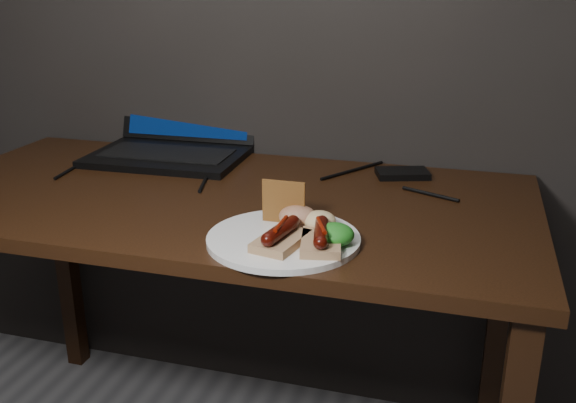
{
  "coord_description": "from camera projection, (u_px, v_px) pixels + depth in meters",
  "views": [
    {
      "loc": [
        0.53,
        0.11,
        1.22
      ],
      "look_at": [
        0.22,
        1.19,
        0.82
      ],
      "focal_mm": 40.0,
      "sensor_mm": 36.0,
      "label": 1
    }
  ],
  "objects": [
    {
      "name": "desk",
      "position": [
        220.0,
        231.0,
        1.48
      ],
      "size": [
        1.4,
        0.7,
        0.75
      ],
      "color": "#341B0D",
      "rests_on": "ground"
    },
    {
      "name": "laptop",
      "position": [
        176.0,
        136.0,
        1.75
      ],
      "size": [
        0.41,
        0.37,
        0.25
      ],
      "color": "black",
      "rests_on": "desk"
    },
    {
      "name": "hard_drive",
      "position": [
        402.0,
        173.0,
        1.57
      ],
      "size": [
        0.14,
        0.11,
        0.02
      ],
      "primitive_type": "cube",
      "rotation": [
        0.0,
        0.0,
        0.32
      ],
      "color": "black",
      "rests_on": "desk"
    },
    {
      "name": "desk_cables",
      "position": [
        252.0,
        176.0,
        1.57
      ],
      "size": [
        0.97,
        0.36,
        0.01
      ],
      "color": "black",
      "rests_on": "desk"
    },
    {
      "name": "plate",
      "position": [
        284.0,
        239.0,
        1.19
      ],
      "size": [
        0.36,
        0.36,
        0.01
      ],
      "primitive_type": "cylinder",
      "rotation": [
        0.0,
        0.0,
        -0.32
      ],
      "color": "white",
      "rests_on": "desk"
    },
    {
      "name": "bread_sausage_center",
      "position": [
        281.0,
        236.0,
        1.14
      ],
      "size": [
        0.09,
        0.13,
        0.04
      ],
      "color": "tan",
      "rests_on": "plate"
    },
    {
      "name": "bread_sausage_right",
      "position": [
        321.0,
        238.0,
        1.14
      ],
      "size": [
        0.09,
        0.13,
        0.04
      ],
      "color": "tan",
      "rests_on": "plate"
    },
    {
      "name": "crispbread",
      "position": [
        284.0,
        202.0,
        1.24
      ],
      "size": [
        0.09,
        0.01,
        0.08
      ],
      "primitive_type": "cube",
      "color": "#A2672C",
      "rests_on": "plate"
    },
    {
      "name": "salad_greens",
      "position": [
        335.0,
        234.0,
        1.15
      ],
      "size": [
        0.07,
        0.07,
        0.04
      ],
      "primitive_type": "ellipsoid",
      "color": "#125B14",
      "rests_on": "plate"
    },
    {
      "name": "salsa_mound",
      "position": [
        298.0,
        216.0,
        1.23
      ],
      "size": [
        0.07,
        0.07,
        0.04
      ],
      "primitive_type": "ellipsoid",
      "color": "maroon",
      "rests_on": "plate"
    },
    {
      "name": "coleslaw_mound",
      "position": [
        319.0,
        221.0,
        1.21
      ],
      "size": [
        0.06,
        0.06,
        0.04
      ],
      "primitive_type": "ellipsoid",
      "color": "beige",
      "rests_on": "plate"
    }
  ]
}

